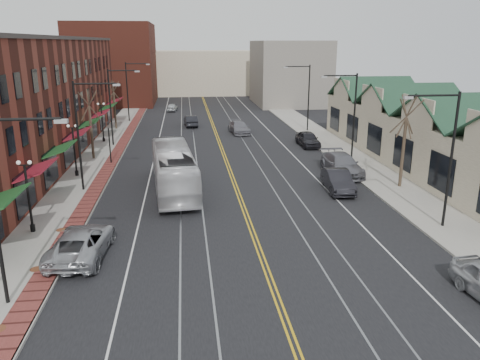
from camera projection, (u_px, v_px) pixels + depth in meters
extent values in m
plane|color=black|center=(274.00, 289.00, 21.24)|extent=(160.00, 160.00, 0.00)
cube|color=gray|center=(87.00, 176.00, 38.91)|extent=(4.00, 120.00, 0.15)
cube|color=gray|center=(364.00, 167.00, 41.62)|extent=(4.00, 120.00, 0.15)
cube|color=maroon|center=(18.00, 101.00, 43.24)|extent=(10.00, 50.00, 11.00)
cube|color=tan|center=(431.00, 141.00, 41.67)|extent=(8.00, 36.00, 4.60)
cube|color=maroon|center=(114.00, 64.00, 84.10)|extent=(14.00, 18.00, 14.00)
cube|color=tan|center=(201.00, 72.00, 100.90)|extent=(22.00, 14.00, 9.00)
cube|color=slate|center=(289.00, 73.00, 83.27)|extent=(12.00, 16.00, 11.00)
cylinder|color=black|center=(20.00, 119.00, 17.86)|extent=(3.00, 0.12, 0.12)
cube|color=#999999|center=(61.00, 121.00, 18.05)|extent=(0.50, 0.25, 0.15)
cylinder|color=black|center=(78.00, 137.00, 34.00)|extent=(0.16, 0.16, 8.00)
cylinder|color=black|center=(95.00, 84.00, 33.09)|extent=(3.00, 0.12, 0.12)
cube|color=#999999|center=(117.00, 85.00, 33.29)|extent=(0.50, 0.25, 0.15)
cylinder|color=black|center=(110.00, 108.00, 49.24)|extent=(0.16, 0.16, 8.00)
cylinder|color=black|center=(122.00, 71.00, 48.33)|extent=(3.00, 0.12, 0.12)
cube|color=#999999|center=(137.00, 71.00, 48.52)|extent=(0.50, 0.25, 0.15)
cylinder|color=black|center=(127.00, 92.00, 64.47)|extent=(0.16, 0.16, 8.00)
cylinder|color=black|center=(137.00, 64.00, 63.56)|extent=(3.00, 0.12, 0.12)
cube|color=#999999|center=(148.00, 64.00, 63.76)|extent=(0.50, 0.25, 0.15)
cylinder|color=black|center=(451.00, 161.00, 27.08)|extent=(0.16, 0.16, 8.00)
cylinder|color=black|center=(434.00, 95.00, 25.83)|extent=(3.00, 0.12, 0.12)
cube|color=#999999|center=(408.00, 98.00, 25.69)|extent=(0.50, 0.25, 0.15)
cylinder|color=black|center=(354.00, 118.00, 42.32)|extent=(0.16, 0.16, 8.00)
cylinder|color=black|center=(341.00, 76.00, 41.07)|extent=(3.00, 0.12, 0.12)
cube|color=#999999|center=(324.00, 77.00, 40.93)|extent=(0.50, 0.25, 0.15)
cylinder|color=black|center=(309.00, 98.00, 57.55)|extent=(0.16, 0.16, 8.00)
cylinder|color=black|center=(298.00, 66.00, 56.30)|extent=(3.00, 0.12, 0.12)
cube|color=#999999|center=(286.00, 67.00, 56.16)|extent=(0.50, 0.25, 0.15)
cylinder|color=black|center=(33.00, 228.00, 27.31)|extent=(0.28, 0.28, 0.40)
cylinder|color=black|center=(29.00, 199.00, 26.80)|extent=(0.14, 0.14, 4.00)
cube|color=black|center=(24.00, 165.00, 26.24)|extent=(0.60, 0.06, 0.06)
sphere|color=white|center=(18.00, 163.00, 26.16)|extent=(0.24, 0.24, 0.24)
sphere|color=white|center=(29.00, 162.00, 26.23)|extent=(0.24, 0.24, 0.24)
cylinder|color=black|center=(77.00, 173.00, 38.74)|extent=(0.28, 0.28, 0.40)
cylinder|color=black|center=(75.00, 152.00, 38.23)|extent=(0.14, 0.14, 4.00)
cube|color=black|center=(72.00, 128.00, 37.66)|extent=(0.60, 0.06, 0.06)
sphere|color=white|center=(68.00, 126.00, 37.59)|extent=(0.24, 0.24, 0.24)
sphere|color=white|center=(76.00, 126.00, 37.65)|extent=(0.24, 0.24, 0.24)
cylinder|color=black|center=(104.00, 139.00, 52.07)|extent=(0.28, 0.28, 0.40)
cylinder|color=black|center=(102.00, 123.00, 51.56)|extent=(0.14, 0.14, 4.00)
cube|color=black|center=(101.00, 105.00, 50.99)|extent=(0.60, 0.06, 0.06)
sphere|color=white|center=(98.00, 104.00, 50.92)|extent=(0.24, 0.24, 0.24)
sphere|color=white|center=(104.00, 104.00, 50.98)|extent=(0.24, 0.24, 0.24)
cylinder|color=#382B21|center=(91.00, 133.00, 43.85)|extent=(0.24, 0.24, 4.90)
cylinder|color=#382B21|center=(89.00, 106.00, 43.12)|extent=(0.58, 1.37, 2.90)
cylinder|color=#382B21|center=(89.00, 106.00, 43.12)|extent=(1.60, 0.66, 2.78)
cylinder|color=#382B21|center=(89.00, 106.00, 43.12)|extent=(0.53, 1.23, 2.96)
cylinder|color=#382B21|center=(89.00, 106.00, 43.12)|extent=(1.69, 1.03, 2.64)
cylinder|color=#382B21|center=(89.00, 106.00, 43.12)|extent=(1.78, 1.29, 2.48)
cylinder|color=#382B21|center=(115.00, 111.00, 59.13)|extent=(0.24, 0.24, 4.55)
cylinder|color=#382B21|center=(114.00, 92.00, 58.46)|extent=(0.55, 1.28, 2.69)
cylinder|color=#382B21|center=(114.00, 92.00, 58.46)|extent=(1.49, 0.62, 2.58)
cylinder|color=#382B21|center=(114.00, 92.00, 58.46)|extent=(0.50, 1.15, 2.75)
cylinder|color=#382B21|center=(114.00, 92.00, 58.46)|extent=(1.57, 0.97, 2.45)
cylinder|color=#382B21|center=(114.00, 92.00, 58.46)|extent=(1.66, 1.20, 2.30)
cylinder|color=#382B21|center=(403.00, 153.00, 35.20)|extent=(0.24, 0.24, 5.25)
cylinder|color=#382B21|center=(407.00, 117.00, 34.43)|extent=(0.61, 1.46, 3.10)
cylinder|color=#382B21|center=(407.00, 117.00, 34.43)|extent=(1.70, 0.70, 2.97)
cylinder|color=#382B21|center=(407.00, 117.00, 34.43)|extent=(0.56, 1.31, 3.17)
cylinder|color=#382B21|center=(407.00, 117.00, 34.43)|extent=(1.80, 1.10, 2.82)
cylinder|color=#382B21|center=(407.00, 117.00, 34.43)|extent=(1.90, 1.37, 2.65)
cylinder|color=#592D19|center=(36.00, 269.00, 22.79)|extent=(0.60, 0.60, 0.02)
cylinder|color=#592D19|center=(61.00, 230.00, 27.55)|extent=(0.60, 0.60, 0.02)
cylinder|color=black|center=(110.00, 146.00, 42.40)|extent=(0.12, 0.12, 3.20)
imported|color=black|center=(108.00, 127.00, 41.90)|extent=(0.18, 0.15, 0.90)
imported|color=silver|center=(174.00, 169.00, 34.93)|extent=(3.79, 11.99, 3.29)
imported|color=#A7AAAF|center=(81.00, 243.00, 24.23)|extent=(3.00, 5.82, 1.57)
imported|color=black|center=(338.00, 181.00, 35.03)|extent=(2.01, 4.91, 1.58)
imported|color=slate|center=(342.00, 164.00, 39.44)|extent=(2.59, 5.99, 1.72)
imported|color=black|center=(308.00, 139.00, 50.07)|extent=(2.01, 4.71, 1.59)
imported|color=black|center=(191.00, 121.00, 62.04)|extent=(1.91, 4.46, 1.43)
imported|color=slate|center=(239.00, 127.00, 57.29)|extent=(2.57, 5.23, 1.46)
imported|color=#B9BDC1|center=(172.00, 107.00, 75.60)|extent=(1.88, 3.87, 1.27)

